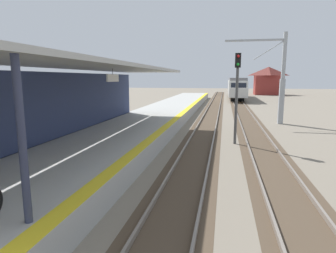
% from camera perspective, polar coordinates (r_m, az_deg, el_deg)
% --- Properties ---
extents(station_platform, '(5.00, 80.00, 0.91)m').
position_cam_1_polar(station_platform, '(18.48, -7.01, -0.94)').
color(station_platform, '#A8A8A3').
rests_on(station_platform, ground).
extents(station_building_with_canopy, '(4.85, 24.00, 4.43)m').
position_cam_1_polar(station_building_with_canopy, '(13.69, -22.19, 4.05)').
color(station_building_with_canopy, '#4C4C4C').
rests_on(station_building_with_canopy, ground).
extents(track_pair_nearest_platform, '(2.34, 120.00, 0.16)m').
position_cam_1_polar(track_pair_nearest_platform, '(21.62, 7.54, -0.50)').
color(track_pair_nearest_platform, '#4C3D2D').
rests_on(track_pair_nearest_platform, ground).
extents(track_pair_middle, '(2.34, 120.00, 0.16)m').
position_cam_1_polar(track_pair_middle, '(21.68, 16.54, -0.79)').
color(track_pair_middle, '#4C3D2D').
rests_on(track_pair_middle, ground).
extents(approaching_train, '(2.93, 19.60, 4.76)m').
position_cam_1_polar(approaching_train, '(54.95, 13.48, 7.65)').
color(approaching_train, silver).
rests_on(approaching_train, ground).
extents(rail_signal_post, '(0.32, 0.34, 5.20)m').
position_cam_1_polar(rail_signal_post, '(16.91, 13.56, 7.25)').
color(rail_signal_post, '#4C4C4C').
rests_on(rail_signal_post, ground).
extents(catenary_pylon_far_side, '(5.00, 0.40, 7.50)m').
position_cam_1_polar(catenary_pylon_far_side, '(25.73, 21.21, 8.50)').
color(catenary_pylon_far_side, '#9EA3A8').
rests_on(catenary_pylon_far_side, ground).
extents(distant_trackside_house, '(6.60, 5.28, 6.40)m').
position_cam_1_polar(distant_trackside_house, '(71.06, 19.32, 8.70)').
color(distant_trackside_house, maroon).
rests_on(distant_trackside_house, ground).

